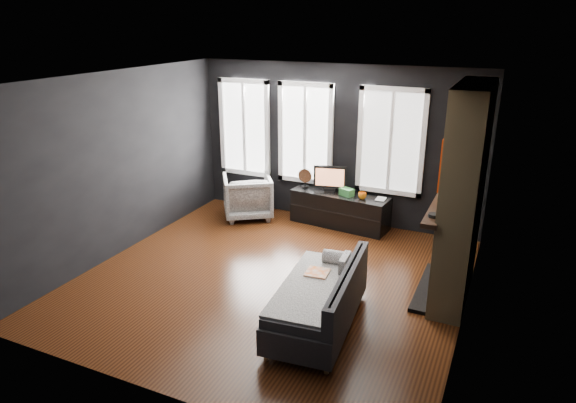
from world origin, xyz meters
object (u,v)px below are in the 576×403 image
at_px(armchair, 248,194).
at_px(mantel_vase, 447,185).
at_px(sofa, 318,296).
at_px(media_console, 340,209).
at_px(mug, 362,195).
at_px(monitor, 330,177).
at_px(book, 376,193).

xyz_separation_m(armchair, mantel_vase, (3.49, -0.90, 0.90)).
bearing_deg(mantel_vase, sofa, -120.25).
distance_m(media_console, mug, 0.56).
xyz_separation_m(sofa, monitor, (-0.99, 3.08, 0.45)).
xyz_separation_m(mug, book, (0.21, 0.09, 0.04)).
bearing_deg(monitor, media_console, -25.07).
relative_size(armchair, monitor, 1.50).
bearing_deg(mantel_vase, armchair, 165.56).
height_order(media_console, monitor, monitor).
height_order(armchair, book, armchair).
bearing_deg(sofa, mug, 91.88).
bearing_deg(monitor, armchair, -179.71).
xyz_separation_m(armchair, mug, (2.06, 0.18, 0.22)).
relative_size(book, mantel_vase, 1.06).
height_order(mug, mantel_vase, mantel_vase).
relative_size(monitor, mug, 4.20).
bearing_deg(book, armchair, -173.30).
xyz_separation_m(media_console, mug, (0.41, -0.11, 0.36)).
distance_m(armchair, book, 2.30).
relative_size(mug, book, 0.63).
bearing_deg(mantel_vase, book, 136.39).
bearing_deg(armchair, sofa, 97.41).
distance_m(sofa, armchair, 3.66).
xyz_separation_m(mug, mantel_vase, (1.44, -1.08, 0.68)).
height_order(media_console, book, book).
bearing_deg(mug, mantel_vase, -36.94).
bearing_deg(media_console, mantel_vase, -26.46).
bearing_deg(sofa, armchair, 126.23).
bearing_deg(mantel_vase, mug, 143.06).
relative_size(sofa, book, 8.33).
bearing_deg(mantel_vase, media_console, 147.25).
bearing_deg(armchair, mug, 151.02).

